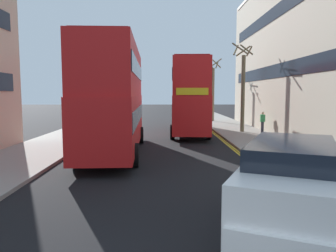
{
  "coord_description": "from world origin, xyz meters",
  "views": [
    {
      "loc": [
        0.34,
        -2.52,
        3.17
      ],
      "look_at": [
        0.5,
        11.0,
        1.8
      ],
      "focal_mm": 34.5,
      "sensor_mm": 36.0,
      "label": 1
    }
  ],
  "objects_px": {
    "double_decker_bus_away": "(114,96)",
    "double_decker_bus_oncoming": "(189,95)",
    "taxi_minivan": "(291,191)",
    "pedestrian_far": "(262,122)"
  },
  "relations": [
    {
      "from": "pedestrian_far",
      "to": "double_decker_bus_away",
      "type": "bearing_deg",
      "value": -143.27
    },
    {
      "from": "double_decker_bus_oncoming",
      "to": "taxi_minivan",
      "type": "height_order",
      "value": "double_decker_bus_oncoming"
    },
    {
      "from": "pedestrian_far",
      "to": "double_decker_bus_oncoming",
      "type": "bearing_deg",
      "value": 172.03
    },
    {
      "from": "taxi_minivan",
      "to": "pedestrian_far",
      "type": "xyz_separation_m",
      "value": [
        4.84,
        17.87,
        -0.08
      ]
    },
    {
      "from": "double_decker_bus_away",
      "to": "taxi_minivan",
      "type": "relative_size",
      "value": 2.11
    },
    {
      "from": "double_decker_bus_away",
      "to": "double_decker_bus_oncoming",
      "type": "bearing_deg",
      "value": 61.41
    },
    {
      "from": "taxi_minivan",
      "to": "pedestrian_far",
      "type": "relative_size",
      "value": 3.18
    },
    {
      "from": "double_decker_bus_oncoming",
      "to": "taxi_minivan",
      "type": "xyz_separation_m",
      "value": [
        0.77,
        -18.66,
        -1.96
      ]
    },
    {
      "from": "double_decker_bus_away",
      "to": "double_decker_bus_oncoming",
      "type": "relative_size",
      "value": 1.0
    },
    {
      "from": "taxi_minivan",
      "to": "pedestrian_far",
      "type": "height_order",
      "value": "taxi_minivan"
    }
  ]
}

